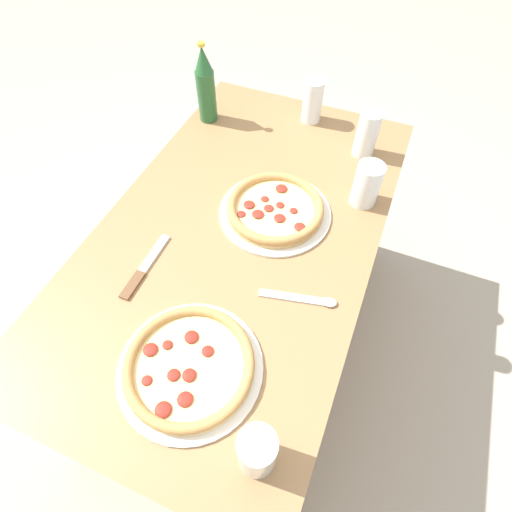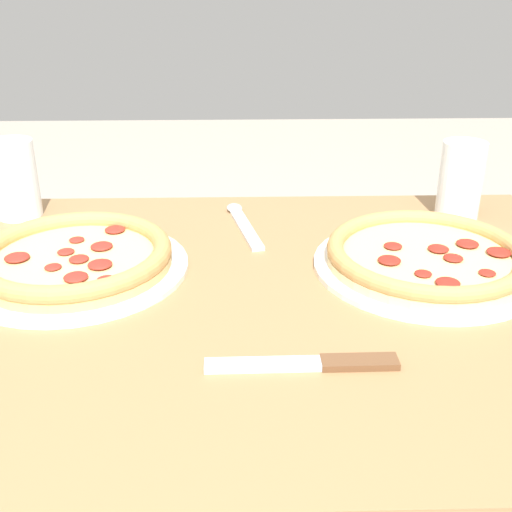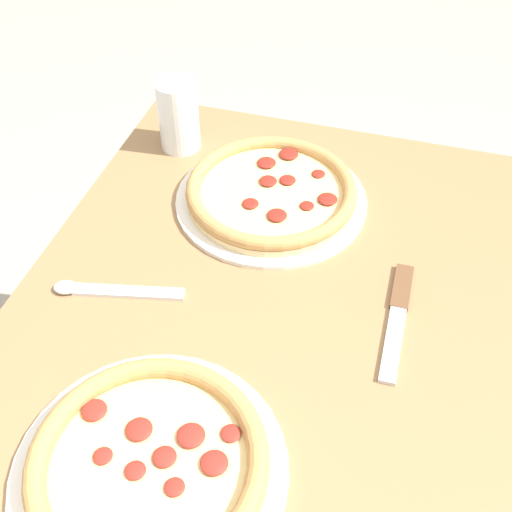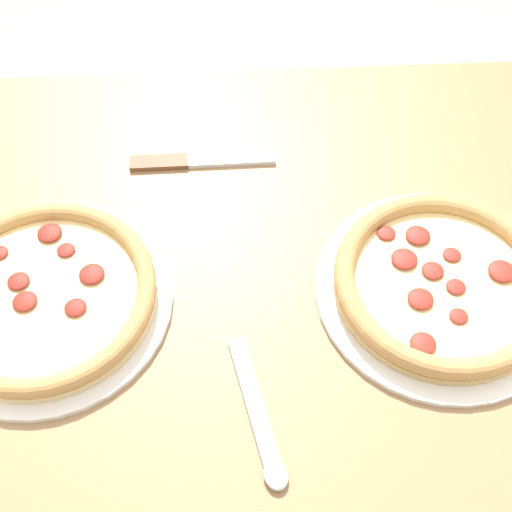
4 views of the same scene
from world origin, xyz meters
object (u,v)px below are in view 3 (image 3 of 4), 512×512
object	(u,v)px
glass_water	(179,119)
spoon	(106,290)
pizza_margherita	(149,464)
knife	(397,315)
pizza_salami	(271,193)

from	to	relation	value
glass_water	spoon	world-z (taller)	glass_water
pizza_margherita	knife	size ratio (longest dim) A/B	1.50
pizza_margherita	glass_water	bearing A→B (deg)	17.83
pizza_salami	spoon	size ratio (longest dim) A/B	1.66
glass_water	knife	world-z (taller)	glass_water
pizza_margherita	pizza_salami	bearing A→B (deg)	-0.77
knife	spoon	size ratio (longest dim) A/B	1.11
pizza_margherita	spoon	distance (m)	0.29
pizza_margherita	spoon	world-z (taller)	pizza_margherita
pizza_salami	spoon	xyz separation A→B (m)	(-0.26, 0.17, -0.01)
glass_water	spoon	size ratio (longest dim) A/B	0.68
knife	spoon	bearing A→B (deg)	100.09
pizza_margherita	knife	distance (m)	0.39
glass_water	knife	bearing A→B (deg)	-124.06
knife	glass_water	bearing A→B (deg)	55.94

